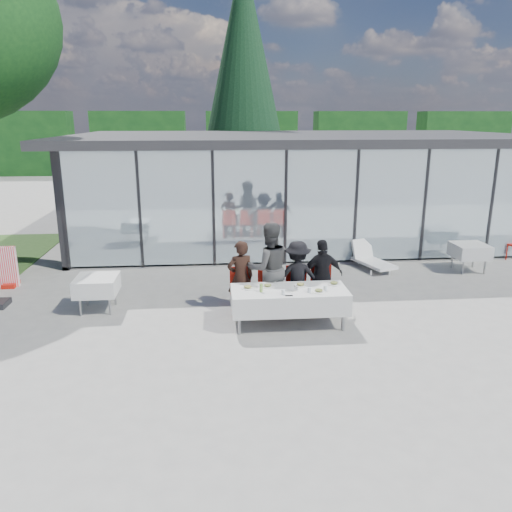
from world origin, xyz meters
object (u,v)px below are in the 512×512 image
at_px(diner_chair_a, 241,288).
at_px(diner_chair_c, 297,287).
at_px(diner_chair_d, 322,286).
at_px(plate_d, 334,283).
at_px(plate_extra, 319,291).
at_px(diner_c, 297,277).
at_px(plate_b, 268,286).
at_px(spare_table_right, 470,251).
at_px(conifer_tree, 244,67).
at_px(diner_a, 241,277).
at_px(plate_c, 301,285).
at_px(dining_table, 289,300).
at_px(folded_eyeglasses, 289,296).
at_px(spare_chair_b, 375,242).
at_px(diner_chair_b, 269,287).
at_px(spare_chair_a, 508,240).
at_px(juice_bottle, 261,288).
at_px(lounger, 370,259).
at_px(plate_a, 248,287).
at_px(diner_b, 269,268).
at_px(diner_d, 322,276).
at_px(spare_table_left, 97,285).

height_order(diner_chair_a, diner_chair_c, same).
height_order(diner_chair_d, plate_d, diner_chair_d).
xyz_separation_m(diner_chair_d, plate_extra, (-0.27, -0.96, 0.24)).
height_order(diner_c, plate_b, diner_c).
xyz_separation_m(spare_table_right, conifer_tree, (-5.35, 9.96, 5.43)).
bearing_deg(diner_chair_a, diner_chair_c, 0.00).
xyz_separation_m(diner_a, plate_c, (1.16, -0.56, -0.01)).
height_order(plate_b, spare_table_right, plate_b).
relative_size(dining_table, folded_eyeglasses, 16.14).
xyz_separation_m(plate_b, spare_chair_b, (3.58, 4.24, -0.24)).
relative_size(diner_chair_b, spare_chair_a, 1.00).
height_order(plate_extra, folded_eyeglasses, plate_extra).
distance_m(juice_bottle, lounger, 5.09).
distance_m(plate_a, folded_eyeglasses, 0.88).
xyz_separation_m(plate_extra, folded_eyeglasses, (-0.60, -0.16, -0.02)).
xyz_separation_m(plate_a, spare_table_right, (6.14, 3.05, -0.22)).
height_order(diner_b, spare_table_right, diner_b).
distance_m(juice_bottle, spare_table_right, 6.74).
xyz_separation_m(folded_eyeglasses, conifer_tree, (0.05, 13.49, 5.23)).
bearing_deg(folded_eyeglasses, diner_d, 51.73).
xyz_separation_m(diner_a, diner_chair_b, (0.59, 0.02, -0.24)).
relative_size(dining_table, diner_d, 1.46).
relative_size(dining_table, plate_b, 9.00).
bearing_deg(lounger, diner_chair_c, -130.85).
relative_size(plate_d, conifer_tree, 0.02).
xyz_separation_m(diner_chair_a, diner_chair_d, (1.72, 0.00, 0.00)).
distance_m(diner_chair_a, spare_chair_a, 8.78).
relative_size(plate_a, conifer_tree, 0.02).
relative_size(diner_b, diner_chair_b, 1.98).
xyz_separation_m(diner_chair_a, plate_d, (1.84, -0.55, 0.24)).
bearing_deg(spare_chair_b, folded_eyeglasses, -124.11).
bearing_deg(spare_table_left, diner_c, -5.62).
bearing_deg(diner_a, diner_chair_b, 167.69).
relative_size(plate_c, conifer_tree, 0.02).
bearing_deg(plate_d, diner_chair_d, 102.66).
relative_size(diner_a, diner_c, 1.02).
xyz_separation_m(dining_table, diner_chair_a, (-0.91, 0.75, -0.00)).
distance_m(plate_extra, spare_chair_a, 7.99).
height_order(diner_chair_c, spare_table_right, diner_chair_c).
bearing_deg(folded_eyeglasses, spare_chair_a, 33.30).
distance_m(diner_a, plate_a, 0.63).
bearing_deg(plate_extra, diner_chair_c, 105.05).
bearing_deg(plate_b, diner_chair_b, 81.37).
xyz_separation_m(dining_table, diner_chair_b, (-0.32, 0.75, -0.00)).
xyz_separation_m(diner_chair_a, plate_a, (0.10, -0.64, 0.24)).
bearing_deg(folded_eyeglasses, diner_b, 102.94).
xyz_separation_m(plate_d, folded_eyeglasses, (-0.99, -0.57, -0.02)).
xyz_separation_m(plate_extra, juice_bottle, (-1.10, 0.11, 0.05)).
relative_size(diner_a, spare_chair_a, 1.60).
relative_size(diner_chair_b, folded_eyeglasses, 6.96).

